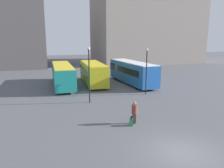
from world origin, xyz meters
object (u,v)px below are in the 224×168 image
(bus_0, at_px, (63,74))
(lamp_post_0, at_px, (146,68))
(suitcase, at_px, (131,122))
(bus_1, at_px, (93,73))
(lamp_post_1, at_px, (89,71))
(bus_2, at_px, (132,72))
(traveler, at_px, (135,111))

(bus_0, xyz_separation_m, lamp_post_0, (8.81, -7.84, 1.55))
(suitcase, xyz_separation_m, lamp_post_0, (5.23, 8.21, 2.87))
(bus_0, height_order, bus_1, bus_1)
(bus_1, relative_size, lamp_post_1, 1.68)
(bus_0, height_order, lamp_post_1, lamp_post_1)
(bus_2, bearing_deg, lamp_post_1, 130.86)
(bus_2, height_order, lamp_post_1, lamp_post_1)
(traveler, height_order, lamp_post_1, lamp_post_1)
(suitcase, bearing_deg, bus_1, 18.12)
(traveler, height_order, lamp_post_0, lamp_post_0)
(bus_2, distance_m, suitcase, 15.86)
(traveler, relative_size, suitcase, 2.18)
(lamp_post_0, bearing_deg, suitcase, -122.49)
(traveler, xyz_separation_m, lamp_post_1, (-2.12, 6.51, 2.27))
(traveler, bearing_deg, bus_2, -1.24)
(bus_0, relative_size, lamp_post_1, 1.98)
(suitcase, xyz_separation_m, lamp_post_1, (-1.73, 6.84, 3.01))
(lamp_post_1, bearing_deg, bus_2, 44.67)
(bus_1, relative_size, suitcase, 11.92)
(suitcase, bearing_deg, bus_2, -2.11)
(bus_0, relative_size, suitcase, 14.07)
(bus_0, bearing_deg, traveler, -164.61)
(bus_0, relative_size, traveler, 6.46)
(traveler, xyz_separation_m, suitcase, (-0.39, -0.34, -0.74))
(traveler, distance_m, lamp_post_0, 9.48)
(traveler, height_order, suitcase, traveler)
(bus_1, height_order, lamp_post_1, lamp_post_1)
(bus_0, relative_size, bus_1, 1.18)
(bus_1, xyz_separation_m, bus_2, (5.41, -1.37, 0.08))
(bus_2, xyz_separation_m, suitcase, (-6.09, -14.57, -1.45))
(traveler, distance_m, suitcase, 0.90)
(bus_1, bearing_deg, suitcase, -179.41)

